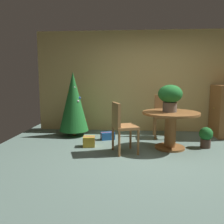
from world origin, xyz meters
TOP-DOWN VIEW (x-y plane):
  - ground_plane at (0.00, 0.00)m, footprint 6.60×6.60m
  - back_wall_panel at (0.00, 2.20)m, footprint 6.00×0.10m
  - round_dining_table at (0.25, 0.60)m, footprint 1.11×1.11m
  - flower_vase at (0.23, 0.62)m, footprint 0.47×0.47m
  - wooden_chair_left at (-0.70, 0.25)m, footprint 0.54×0.57m
  - wooden_chair_far at (0.25, 1.56)m, footprint 0.47×0.41m
  - holiday_tree at (-1.91, 1.49)m, footprint 0.70×0.70m
  - gift_box_gold at (-1.38, 0.60)m, footprint 0.27×0.24m
  - gift_box_blue at (-1.05, 1.18)m, footprint 0.35×0.27m
  - potted_plant at (0.98, 0.70)m, footprint 0.27×0.27m

SIDE VIEW (x-z plane):
  - ground_plane at x=0.00m, z-range 0.00..0.00m
  - gift_box_blue at x=-1.05m, z-range 0.00..0.17m
  - gift_box_gold at x=-1.38m, z-range 0.00..0.21m
  - potted_plant at x=0.98m, z-range 0.02..0.44m
  - round_dining_table at x=0.25m, z-range 0.13..0.87m
  - wooden_chair_left at x=-0.70m, z-range 0.07..1.02m
  - wooden_chair_far at x=0.25m, z-range 0.07..1.07m
  - holiday_tree at x=-1.91m, z-range 0.06..1.60m
  - flower_vase at x=0.23m, z-range 0.79..1.32m
  - back_wall_panel at x=0.00m, z-range 0.00..2.60m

